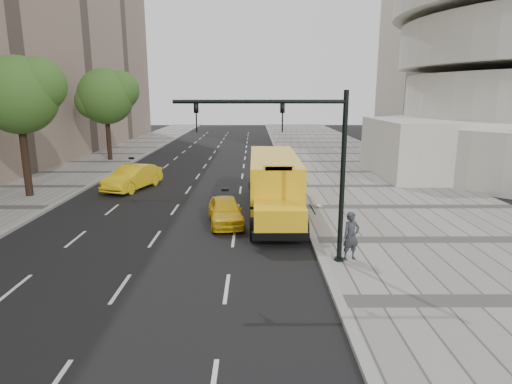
{
  "coord_description": "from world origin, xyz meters",
  "views": [
    {
      "loc": [
        3.39,
        -23.03,
        6.21
      ],
      "look_at": [
        3.5,
        -4.0,
        1.9
      ],
      "focal_mm": 30.0,
      "sensor_mm": 36.0,
      "label": 1
    }
  ],
  "objects_px": {
    "tree_b": "(19,95)",
    "traffic_signal": "(304,156)",
    "school_bus": "(274,179)",
    "taxi_far": "(133,177)",
    "pedestrian": "(351,236)",
    "taxi_near": "(225,211)",
    "tree_c": "(107,96)"
  },
  "relations": [
    {
      "from": "taxi_far",
      "to": "traffic_signal",
      "type": "height_order",
      "value": "traffic_signal"
    },
    {
      "from": "taxi_near",
      "to": "pedestrian",
      "type": "height_order",
      "value": "pedestrian"
    },
    {
      "from": "tree_c",
      "to": "pedestrian",
      "type": "height_order",
      "value": "tree_c"
    },
    {
      "from": "school_bus",
      "to": "taxi_near",
      "type": "xyz_separation_m",
      "value": [
        -2.5,
        -2.51,
        -1.09
      ]
    },
    {
      "from": "tree_c",
      "to": "taxi_near",
      "type": "xyz_separation_m",
      "value": [
        12.4,
        -20.8,
        -5.49
      ]
    },
    {
      "from": "school_bus",
      "to": "taxi_far",
      "type": "relative_size",
      "value": 2.32
    },
    {
      "from": "tree_b",
      "to": "tree_c",
      "type": "xyz_separation_m",
      "value": [
        0.01,
        15.24,
        -0.1
      ]
    },
    {
      "from": "pedestrian",
      "to": "traffic_signal",
      "type": "height_order",
      "value": "traffic_signal"
    },
    {
      "from": "traffic_signal",
      "to": "tree_c",
      "type": "bearing_deg",
      "value": 120.94
    },
    {
      "from": "tree_b",
      "to": "taxi_far",
      "type": "xyz_separation_m",
      "value": [
        5.65,
        2.46,
        -5.44
      ]
    },
    {
      "from": "tree_b",
      "to": "school_bus",
      "type": "relative_size",
      "value": 0.74
    },
    {
      "from": "taxi_far",
      "to": "tree_b",
      "type": "bearing_deg",
      "value": -138.31
    },
    {
      "from": "pedestrian",
      "to": "taxi_far",
      "type": "bearing_deg",
      "value": 112.53
    },
    {
      "from": "taxi_far",
      "to": "traffic_signal",
      "type": "xyz_separation_m",
      "value": [
        9.96,
        -13.24,
        3.27
      ]
    },
    {
      "from": "school_bus",
      "to": "pedestrian",
      "type": "relative_size",
      "value": 6.25
    },
    {
      "from": "tree_b",
      "to": "taxi_near",
      "type": "xyz_separation_m",
      "value": [
        12.41,
        -5.56,
        -5.59
      ]
    },
    {
      "from": "tree_c",
      "to": "taxi_far",
      "type": "distance_m",
      "value": 14.95
    },
    {
      "from": "school_bus",
      "to": "tree_b",
      "type": "bearing_deg",
      "value": 168.45
    },
    {
      "from": "school_bus",
      "to": "pedestrian",
      "type": "distance_m",
      "value": 8.07
    },
    {
      "from": "pedestrian",
      "to": "traffic_signal",
      "type": "relative_size",
      "value": 0.29
    },
    {
      "from": "tree_b",
      "to": "taxi_near",
      "type": "distance_m",
      "value": 14.71
    },
    {
      "from": "tree_b",
      "to": "school_bus",
      "type": "distance_m",
      "value": 15.87
    },
    {
      "from": "tree_b",
      "to": "traffic_signal",
      "type": "xyz_separation_m",
      "value": [
        15.61,
        -10.77,
        -2.17
      ]
    },
    {
      "from": "pedestrian",
      "to": "traffic_signal",
      "type": "bearing_deg",
      "value": 163.54
    },
    {
      "from": "taxi_far",
      "to": "pedestrian",
      "type": "bearing_deg",
      "value": -29.94
    },
    {
      "from": "taxi_near",
      "to": "traffic_signal",
      "type": "bearing_deg",
      "value": -67.19
    },
    {
      "from": "traffic_signal",
      "to": "taxi_near",
      "type": "bearing_deg",
      "value": 121.49
    },
    {
      "from": "tree_b",
      "to": "taxi_near",
      "type": "relative_size",
      "value": 2.16
    },
    {
      "from": "school_bus",
      "to": "taxi_far",
      "type": "distance_m",
      "value": 10.82
    },
    {
      "from": "tree_c",
      "to": "school_bus",
      "type": "xyz_separation_m",
      "value": [
        14.9,
        -18.29,
        -4.39
      ]
    },
    {
      "from": "tree_c",
      "to": "taxi_far",
      "type": "height_order",
      "value": "tree_c"
    },
    {
      "from": "traffic_signal",
      "to": "taxi_far",
      "type": "bearing_deg",
      "value": 126.96
    }
  ]
}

